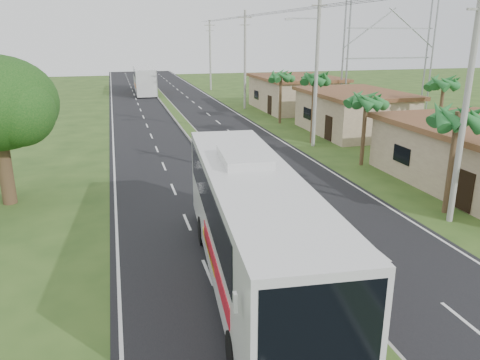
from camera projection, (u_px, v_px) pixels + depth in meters
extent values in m
plane|color=#2C481A|center=(297.00, 261.00, 18.12)|extent=(180.00, 180.00, 0.00)
cube|color=black|center=(202.00, 147.00, 36.55)|extent=(14.00, 160.00, 0.02)
cube|color=gray|center=(202.00, 146.00, 36.53)|extent=(1.20, 160.00, 0.17)
cube|color=#2C481A|center=(202.00, 144.00, 36.50)|extent=(0.95, 160.00, 0.02)
cube|color=silver|center=(114.00, 152.00, 34.90)|extent=(0.12, 160.00, 0.01)
cube|color=silver|center=(283.00, 142.00, 38.21)|extent=(0.12, 160.00, 0.01)
cube|color=tan|center=(353.00, 114.00, 41.36)|extent=(7.00, 10.00, 3.35)
cube|color=brown|center=(355.00, 93.00, 40.81)|extent=(7.60, 10.60, 0.32)
cube|color=tan|center=(295.00, 94.00, 54.24)|extent=(8.00, 11.00, 3.50)
cube|color=brown|center=(296.00, 77.00, 53.67)|extent=(8.60, 11.60, 0.32)
cylinder|color=#473321|center=(451.00, 164.00, 22.36)|extent=(0.26, 0.26, 5.00)
cylinder|color=#473321|center=(364.00, 131.00, 30.82)|extent=(0.26, 0.26, 4.60)
cylinder|color=#473321|center=(313.00, 110.00, 37.00)|extent=(0.26, 0.26, 5.40)
cylinder|color=#473321|center=(280.00, 99.00, 45.51)|extent=(0.26, 0.26, 4.80)
cylinder|color=#473321|center=(440.00, 114.00, 35.49)|extent=(0.26, 0.26, 5.20)
cylinder|color=#473321|center=(5.00, 166.00, 23.78)|extent=(0.70, 0.70, 4.00)
sphere|color=#0F3A10|center=(19.00, 111.00, 22.29)|extent=(3.40, 3.40, 3.40)
cylinder|color=gray|center=(466.00, 104.00, 20.42)|extent=(0.28, 0.28, 11.00)
cube|color=gray|center=(480.00, 9.00, 19.26)|extent=(1.20, 0.10, 0.10)
cylinder|color=gray|center=(317.00, 68.00, 35.02)|extent=(0.28, 0.28, 12.00)
cube|color=gray|center=(320.00, 5.00, 33.71)|extent=(1.20, 0.10, 0.10)
cube|color=gray|center=(304.00, 18.00, 33.68)|extent=(2.40, 0.10, 0.10)
cylinder|color=gray|center=(245.00, 61.00, 53.61)|extent=(0.28, 0.28, 11.00)
cube|color=gray|center=(245.00, 17.00, 52.21)|extent=(1.60, 0.12, 0.12)
cube|color=gray|center=(245.00, 25.00, 52.45)|extent=(1.20, 0.10, 0.10)
cylinder|color=gray|center=(210.00, 56.00, 72.12)|extent=(0.28, 0.28, 10.50)
cube|color=gray|center=(210.00, 25.00, 70.79)|extent=(1.60, 0.12, 0.12)
cube|color=gray|center=(210.00, 31.00, 71.03)|extent=(1.20, 0.10, 0.10)
cylinder|color=gray|center=(347.00, 59.00, 47.72)|extent=(0.18, 0.18, 12.00)
cylinder|color=gray|center=(432.00, 58.00, 50.19)|extent=(0.18, 0.18, 12.00)
cylinder|color=gray|center=(343.00, 58.00, 48.65)|extent=(0.18, 0.18, 12.00)
cylinder|color=gray|center=(426.00, 57.00, 51.12)|extent=(0.18, 0.18, 12.00)
cube|color=gray|center=(388.00, 58.00, 49.42)|extent=(10.00, 0.14, 0.14)
cube|color=gray|center=(391.00, 28.00, 48.52)|extent=(10.00, 0.14, 0.14)
cube|color=silver|center=(251.00, 223.00, 15.77)|extent=(3.99, 13.93, 3.61)
cube|color=black|center=(248.00, 195.00, 16.18)|extent=(3.82, 11.19, 1.44)
cube|color=black|center=(321.00, 328.00, 9.20)|extent=(2.58, 0.35, 2.02)
cube|color=red|center=(260.00, 261.00, 14.69)|extent=(3.40, 6.17, 0.63)
cube|color=gold|center=(249.00, 246.00, 16.39)|extent=(3.19, 3.66, 0.29)
cube|color=silver|center=(244.00, 157.00, 16.47)|extent=(1.83, 2.87, 0.32)
cylinder|color=black|center=(236.00, 354.00, 11.98)|extent=(0.46, 1.22, 1.19)
cylinder|color=black|center=(331.00, 342.00, 12.42)|extent=(0.46, 1.22, 1.19)
cylinder|color=black|center=(203.00, 230.00, 19.51)|extent=(0.46, 1.22, 1.19)
cylinder|color=black|center=(264.00, 226.00, 19.94)|extent=(0.46, 1.22, 1.19)
cube|color=silver|center=(144.00, 80.00, 69.21)|extent=(3.02, 12.97, 3.60)
cube|color=black|center=(144.00, 72.00, 69.41)|extent=(3.02, 9.60, 1.22)
cube|color=orange|center=(145.00, 85.00, 68.37)|extent=(2.96, 6.23, 0.39)
cylinder|color=black|center=(138.00, 94.00, 64.40)|extent=(0.36, 1.08, 1.08)
cylinder|color=black|center=(156.00, 93.00, 64.98)|extent=(0.36, 1.08, 1.08)
cylinder|color=black|center=(135.00, 86.00, 73.77)|extent=(0.36, 1.08, 1.08)
cylinder|color=black|center=(151.00, 86.00, 74.35)|extent=(0.36, 1.08, 1.08)
imported|color=black|center=(233.00, 233.00, 19.42)|extent=(1.76, 0.70, 1.03)
imported|color=maroon|center=(233.00, 214.00, 19.16)|extent=(0.63, 0.46, 1.61)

